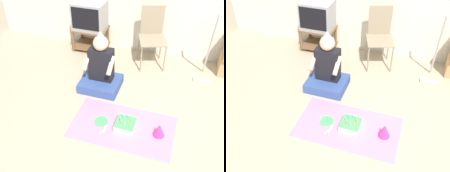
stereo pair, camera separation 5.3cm
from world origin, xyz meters
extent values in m
plane|color=tan|center=(0.00, 0.00, 0.00)|extent=(16.00, 16.00, 0.00)
cube|color=brown|center=(-1.26, 1.94, 0.40)|extent=(0.60, 0.44, 0.03)
cube|color=brown|center=(-1.26, 1.94, 0.08)|extent=(0.60, 0.44, 0.02)
cylinder|color=brown|center=(-1.53, 1.76, 0.21)|extent=(0.04, 0.04, 0.42)
cylinder|color=brown|center=(-0.99, 1.76, 0.21)|extent=(0.04, 0.04, 0.42)
cylinder|color=brown|center=(-1.53, 2.13, 0.21)|extent=(0.04, 0.04, 0.42)
cylinder|color=brown|center=(-0.99, 2.13, 0.21)|extent=(0.04, 0.04, 0.42)
cube|color=#99999E|center=(-1.26, 1.95, 0.66)|extent=(0.54, 0.42, 0.48)
cube|color=black|center=(-1.26, 1.73, 0.67)|extent=(0.48, 0.01, 0.38)
cube|color=gray|center=(-0.11, 1.74, 0.47)|extent=(0.53, 0.55, 0.02)
cube|color=gray|center=(-0.17, 1.94, 0.72)|extent=(0.36, 0.14, 0.49)
cylinder|color=gray|center=(-0.22, 1.49, 0.24)|extent=(0.02, 0.02, 0.47)
cylinder|color=gray|center=(0.14, 1.61, 0.24)|extent=(0.02, 0.02, 0.47)
cylinder|color=gray|center=(-0.35, 1.87, 0.24)|extent=(0.02, 0.02, 0.47)
cylinder|color=gray|center=(0.01, 1.99, 0.24)|extent=(0.02, 0.02, 0.47)
cube|color=#B2ADA3|center=(0.76, 1.52, 0.01)|extent=(0.28, 0.09, 0.03)
cylinder|color=#B7B7BC|center=(0.76, 1.66, 0.57)|extent=(0.03, 0.30, 1.08)
cube|color=#334C8C|center=(-0.70, 0.90, 0.07)|extent=(0.58, 0.50, 0.14)
cube|color=black|center=(-0.70, 0.95, 0.39)|extent=(0.35, 0.18, 0.50)
sphere|color=beige|center=(-0.70, 0.95, 0.73)|extent=(0.21, 0.21, 0.21)
cone|color=silver|center=(-0.70, 0.95, 0.87)|extent=(0.12, 0.12, 0.09)
cylinder|color=beige|center=(-0.88, 0.84, 0.47)|extent=(0.06, 0.26, 0.21)
cylinder|color=beige|center=(-0.52, 0.84, 0.47)|extent=(0.06, 0.26, 0.21)
cube|color=pink|center=(-0.16, 0.22, 0.00)|extent=(1.31, 0.76, 0.01)
cube|color=white|center=(-0.13, 0.21, 0.05)|extent=(0.25, 0.25, 0.08)
cube|color=#4CB266|center=(-0.13, 0.21, 0.09)|extent=(0.25, 0.25, 0.01)
cylinder|color=#EA4C4C|center=(-0.06, 0.21, 0.13)|extent=(0.01, 0.01, 0.07)
sphere|color=#FFCC4C|center=(-0.06, 0.21, 0.17)|extent=(0.01, 0.01, 0.01)
cylinder|color=#66C666|center=(-0.08, 0.27, 0.13)|extent=(0.01, 0.01, 0.07)
sphere|color=#FFCC4C|center=(-0.08, 0.27, 0.17)|extent=(0.01, 0.01, 0.01)
cylinder|color=#4C7FE5|center=(-0.12, 0.28, 0.13)|extent=(0.01, 0.01, 0.07)
sphere|color=#FFCC4C|center=(-0.12, 0.28, 0.17)|extent=(0.01, 0.01, 0.01)
cylinder|color=#4C7FE5|center=(-0.17, 0.26, 0.13)|extent=(0.01, 0.01, 0.07)
sphere|color=#FFCC4C|center=(-0.17, 0.26, 0.17)|extent=(0.01, 0.01, 0.01)
cylinder|color=#66C666|center=(-0.19, 0.21, 0.13)|extent=(0.01, 0.01, 0.07)
sphere|color=#FFCC4C|center=(-0.19, 0.21, 0.17)|extent=(0.01, 0.01, 0.01)
cylinder|color=#EA4C4C|center=(-0.17, 0.16, 0.13)|extent=(0.01, 0.01, 0.07)
sphere|color=#FFCC4C|center=(-0.17, 0.16, 0.17)|extent=(0.01, 0.01, 0.01)
cylinder|color=#E58CCC|center=(-0.12, 0.14, 0.13)|extent=(0.01, 0.01, 0.07)
sphere|color=#FFCC4C|center=(-0.12, 0.14, 0.17)|extent=(0.01, 0.01, 0.01)
cylinder|color=yellow|center=(-0.07, 0.17, 0.13)|extent=(0.01, 0.01, 0.07)
sphere|color=#FFCC4C|center=(-0.07, 0.17, 0.17)|extent=(0.01, 0.01, 0.01)
cone|color=#CC338C|center=(0.30, 0.22, 0.09)|extent=(0.14, 0.14, 0.18)
cylinder|color=#4CB266|center=(-0.45, 0.22, 0.01)|extent=(0.19, 0.19, 0.01)
ellipsoid|color=white|center=(-0.37, 0.15, 0.01)|extent=(0.04, 0.05, 0.01)
cube|color=white|center=(-0.36, 0.08, 0.01)|extent=(0.02, 0.10, 0.01)
ellipsoid|color=white|center=(-0.36, 0.12, 0.01)|extent=(0.04, 0.05, 0.01)
cube|color=white|center=(-0.39, 0.05, 0.01)|extent=(0.04, 0.10, 0.01)
camera|label=1|loc=(0.41, -2.02, 2.51)|focal=42.00mm
camera|label=2|loc=(0.46, -2.01, 2.51)|focal=42.00mm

